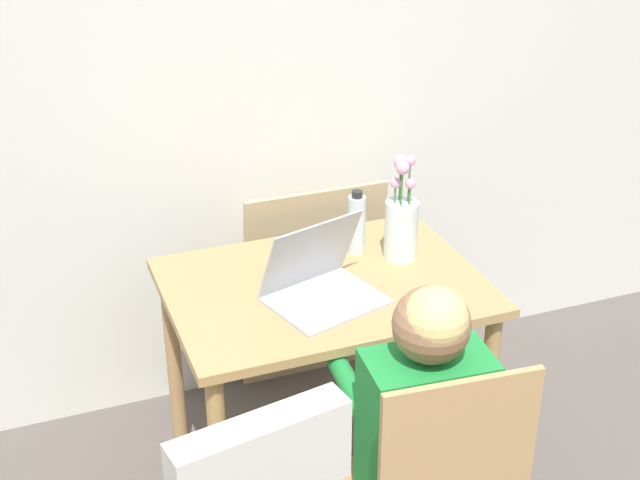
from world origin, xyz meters
The scene contains 7 objects.
wall_back centered at (0.00, 2.23, 1.25)m, with size 6.40×0.05×2.50m.
dining_table centered at (0.23, 1.57, 0.63)m, with size 0.95×0.69×0.75m.
person_seated centered at (0.25, 0.99, 0.68)m, with size 0.35×0.44×1.08m.
laptop centered at (0.18, 1.50, 0.81)m, with size 0.37×0.33×0.24m.
flower_vase centered at (0.51, 1.64, 0.87)m, with size 0.11×0.11×0.34m.
water_bottle centered at (0.40, 1.73, 0.85)m, with size 0.06×0.06×0.21m.
cardboard_panel centered at (0.38, 2.11, 0.42)m, with size 0.54×0.13×0.83m.
Camera 1 is at (-0.62, -0.61, 2.09)m, focal length 50.00 mm.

